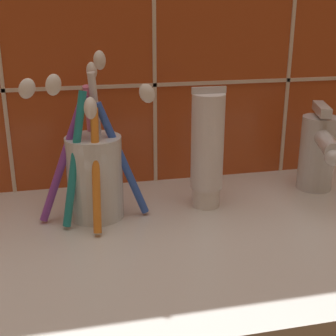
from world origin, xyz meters
TOP-DOWN VIEW (x-y plane):
  - sink_counter at (0.00, 0.00)cm, footprint 77.79×34.78cm
  - tile_wall_backsplash at (0.01, 17.64)cm, footprint 87.79×1.72cm
  - toothbrush_cup at (-7.29, 6.79)cm, footprint 15.25×14.16cm
  - toothpaste_tube at (6.41, 6.83)cm, footprint 4.18×3.98cm
  - sink_faucet at (22.45, 8.51)cm, footprint 6.10×12.16cm

SIDE VIEW (x-z plane):
  - sink_counter at x=0.00cm, z-range 0.00..2.00cm
  - sink_faucet at x=22.45cm, z-range 1.87..13.52cm
  - toothbrush_cup at x=-7.29cm, z-range -1.71..17.53cm
  - toothpaste_tube at x=6.41cm, z-range 1.95..16.93cm
  - tile_wall_backsplash at x=0.01cm, z-range 0.01..41.49cm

